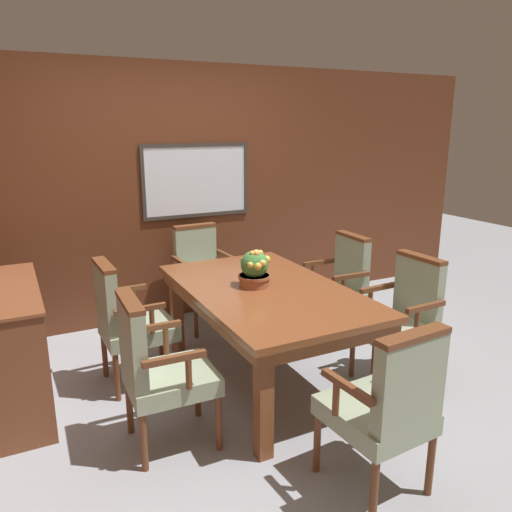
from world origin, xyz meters
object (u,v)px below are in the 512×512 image
dining_table (265,300)px  chair_left_near (158,366)px  chair_head_near (387,404)px  chair_right_near (403,315)px  chair_left_far (127,319)px  potted_plant (254,269)px  sideboard_cabinet (8,349)px  chair_right_far (338,284)px  chair_head_far (201,272)px

dining_table → chair_left_near: size_ratio=1.88×
chair_left_near → chair_head_near: same height
chair_head_near → chair_right_near: (0.94, 0.89, 0.00)m
chair_left_near → chair_left_far: same height
chair_left_far → chair_right_near: 2.03m
chair_left_near → potted_plant: size_ratio=3.39×
chair_left_near → sideboard_cabinet: bearing=43.6°
chair_left_far → chair_head_near: (0.92, -1.74, 0.00)m
dining_table → chair_right_far: 1.01m
chair_left_near → chair_head_near: (0.92, -0.92, 0.00)m
potted_plant → sideboard_cabinet: bearing=166.4°
chair_right_near → chair_right_far: size_ratio=1.00×
chair_left_far → chair_head_far: size_ratio=1.00×
chair_left_near → potted_plant: potted_plant is taller
dining_table → sideboard_cabinet: 1.79m
chair_left_far → chair_right_near: (1.85, -0.84, 0.00)m
chair_head_far → potted_plant: potted_plant is taller
chair_head_near → chair_right_far: bearing=-122.6°
chair_left_far → potted_plant: (0.86, -0.35, 0.35)m
dining_table → chair_head_near: chair_head_near is taller
chair_left_near → chair_right_far: 2.02m
chair_right_near → potted_plant: bearing=-118.9°
chair_right_far → chair_left_near: bearing=-65.6°
dining_table → potted_plant: size_ratio=6.37×
chair_right_near → sideboard_cabinet: (-2.65, 0.90, -0.09)m
chair_left_near → chair_left_far: bearing=1.0°
dining_table → chair_right_near: chair_right_near is taller
chair_left_near → chair_right_near: bearing=-89.1°
chair_right_far → sideboard_cabinet: bearing=-90.5°
chair_right_near → potted_plant: potted_plant is taller
chair_head_near → chair_right_far: size_ratio=1.00×
chair_left_far → chair_right_far: bearing=-92.5°
potted_plant → chair_right_near: bearing=-26.6°
chair_left_far → sideboard_cabinet: size_ratio=0.80×
chair_right_far → sideboard_cabinet: chair_right_far is taller
dining_table → chair_head_near: size_ratio=1.88×
chair_left_near → chair_right_near: (1.86, -0.02, 0.00)m
potted_plant → sideboard_cabinet: (-1.66, 0.40, -0.44)m
chair_left_near → chair_right_near: same height
chair_left_near → potted_plant: 1.05m
chair_head_near → dining_table: bearing=-94.1°
dining_table → potted_plant: bearing=130.2°
chair_right_far → chair_right_near: bearing=1.7°
dining_table → chair_head_far: chair_head_far is taller
chair_left_far → chair_head_far: bearing=-47.5°
chair_head_far → chair_right_far: 1.31m
chair_right_near → dining_table: bearing=-117.0°
chair_left_near → chair_right_far: bearing=-65.3°
chair_left_near → chair_left_far: (0.01, 0.82, 0.00)m
potted_plant → dining_table: bearing=-49.8°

